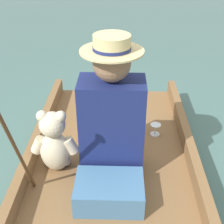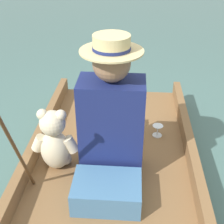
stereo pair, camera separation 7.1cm
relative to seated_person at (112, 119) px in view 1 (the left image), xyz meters
name	(u,v)px [view 1 (the left image)]	position (x,y,z in m)	size (l,w,h in m)	color
ground_plane	(111,184)	(-0.01, -0.10, -0.47)	(16.00, 16.00, 0.00)	#476B66
punt_boat	(111,177)	(-0.01, -0.10, -0.40)	(1.17, 2.40, 0.23)	brown
seat_cushion	(109,192)	(-0.01, -0.35, -0.28)	(0.40, 0.28, 0.15)	teal
seated_person	(112,119)	(0.00, 0.00, 0.00)	(0.40, 0.74, 0.93)	white
teddy_bear	(54,143)	(-0.37, -0.07, -0.15)	(0.32, 0.19, 0.46)	beige
wine_glass	(155,128)	(0.33, 0.35, -0.30)	(0.08, 0.08, 0.09)	silver
walking_cane	(12,140)	(-0.49, -0.44, 0.15)	(0.04, 0.37, 0.88)	brown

